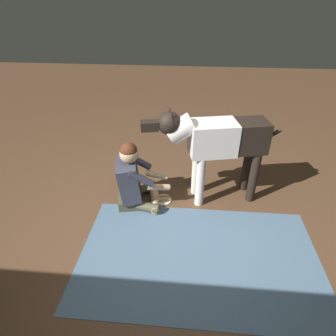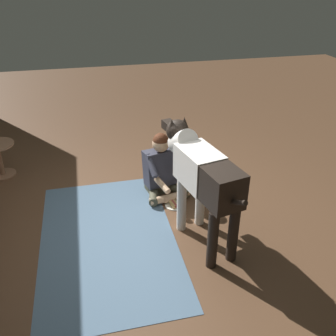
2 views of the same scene
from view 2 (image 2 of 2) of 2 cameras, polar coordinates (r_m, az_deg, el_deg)
ground_plane at (r=4.31m, az=-5.41°, el=-8.28°), size 15.04×15.04×0.00m
area_rug at (r=4.10m, az=-9.30°, el=-10.78°), size 2.34×1.42×0.01m
person_sitting_on_floor at (r=4.62m, az=-0.94°, el=-0.29°), size 0.67×0.57×0.82m
large_dog at (r=3.66m, az=5.21°, el=-0.84°), size 1.56×0.51×1.18m
hot_dog_on_plate at (r=4.53m, az=0.88°, el=-5.62°), size 0.21×0.21×0.06m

